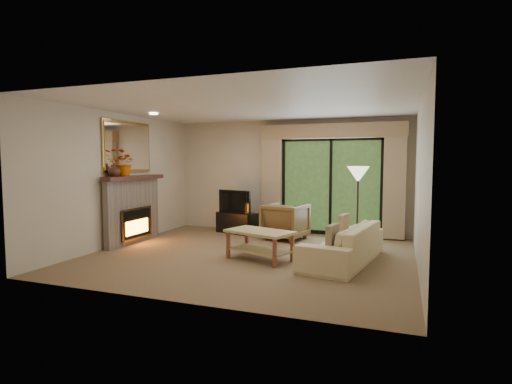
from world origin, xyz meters
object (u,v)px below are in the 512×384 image
(sofa, at_px, (343,243))
(armchair, at_px, (285,221))
(media_console, at_px, (237,223))
(coffee_table, at_px, (260,245))

(sofa, bearing_deg, armchair, -127.88)
(media_console, bearing_deg, armchair, 1.89)
(media_console, relative_size, coffee_table, 0.85)
(coffee_table, bearing_deg, sofa, 31.44)
(sofa, height_order, coffee_table, sofa)
(media_console, distance_m, armchair, 1.31)
(sofa, bearing_deg, media_console, -115.60)
(coffee_table, bearing_deg, armchair, 110.46)
(armchair, height_order, sofa, armchair)
(media_console, distance_m, sofa, 3.28)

